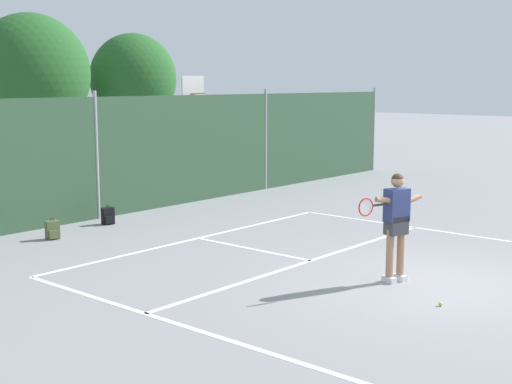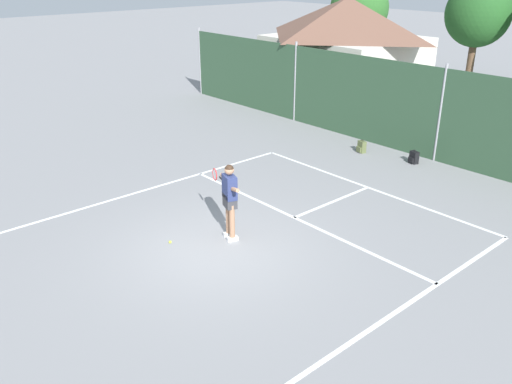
% 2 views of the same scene
% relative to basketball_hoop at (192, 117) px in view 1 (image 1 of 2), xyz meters
% --- Properties ---
extents(ground_plane, '(120.00, 120.00, 0.00)m').
position_rel_basketball_hoop_xyz_m(ground_plane, '(-4.55, -10.28, -2.31)').
color(ground_plane, gray).
extents(court_markings, '(8.30, 11.10, 0.01)m').
position_rel_basketball_hoop_xyz_m(court_markings, '(-4.55, -9.63, -2.31)').
color(court_markings, white).
rests_on(court_markings, ground).
extents(chainlink_fence, '(26.09, 0.09, 3.16)m').
position_rel_basketball_hoop_xyz_m(chainlink_fence, '(-4.55, -1.28, -0.80)').
color(chainlink_fence, '#2D4C33').
rests_on(chainlink_fence, ground).
extents(basketball_hoop, '(0.90, 0.67, 3.55)m').
position_rel_basketball_hoop_xyz_m(basketball_hoop, '(0.00, 0.00, 0.00)').
color(basketball_hoop, '#9E9EA3').
rests_on(basketball_hoop, ground).
extents(tennis_player, '(1.41, 0.42, 1.85)m').
position_rel_basketball_hoop_xyz_m(tennis_player, '(-4.78, -9.72, -1.20)').
color(tennis_player, silver).
rests_on(tennis_player, ground).
extents(tennis_ball, '(0.07, 0.07, 0.07)m').
position_rel_basketball_hoop_xyz_m(tennis_ball, '(-5.50, -10.94, -2.28)').
color(tennis_ball, '#CCE033').
rests_on(tennis_ball, ground).
extents(backpack_olive, '(0.32, 0.30, 0.46)m').
position_rel_basketball_hoop_xyz_m(backpack_olive, '(-6.65, -2.45, -2.12)').
color(backpack_olive, '#566038').
rests_on(backpack_olive, ground).
extents(backpack_black, '(0.32, 0.30, 0.46)m').
position_rel_basketball_hoop_xyz_m(backpack_black, '(-4.85, -2.04, -2.12)').
color(backpack_black, black).
rests_on(backpack_black, ground).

